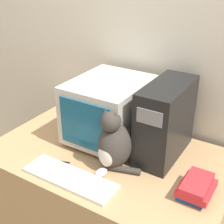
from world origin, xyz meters
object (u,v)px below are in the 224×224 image
at_px(computer_tower, 166,121).
at_px(keyboard, 70,178).
at_px(book_stack, 196,188).
at_px(pen, 56,161).
at_px(cat, 114,144).
at_px(crt_monitor, 109,110).

height_order(computer_tower, keyboard, computer_tower).
height_order(book_stack, pen, book_stack).
xyz_separation_m(computer_tower, cat, (-0.17, -0.25, -0.07)).
height_order(crt_monitor, keyboard, crt_monitor).
relative_size(computer_tower, cat, 1.28).
height_order(computer_tower, cat, computer_tower).
bearing_deg(pen, book_stack, 10.60).
height_order(computer_tower, pen, computer_tower).
relative_size(crt_monitor, cat, 1.43).
relative_size(computer_tower, book_stack, 2.19).
bearing_deg(computer_tower, keyboard, -123.44).
relative_size(computer_tower, pen, 2.83).
bearing_deg(cat, book_stack, 7.32).
xyz_separation_m(crt_monitor, keyboard, (0.04, -0.44, -0.18)).
bearing_deg(book_stack, cat, -179.44).
bearing_deg(computer_tower, crt_monitor, -176.48).
bearing_deg(crt_monitor, book_stack, -19.91).
relative_size(cat, pen, 2.21).
bearing_deg(cat, keyboard, -114.99).
xyz_separation_m(computer_tower, pen, (-0.46, -0.38, -0.21)).
xyz_separation_m(cat, pen, (-0.29, -0.13, -0.13)).
height_order(keyboard, book_stack, book_stack).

